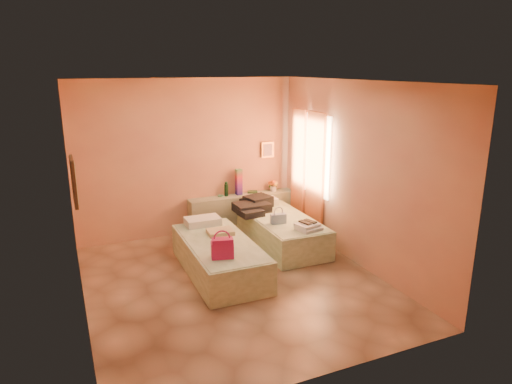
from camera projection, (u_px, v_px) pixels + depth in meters
ground at (234, 283)px, 6.51m from camera, size 4.50×4.50×0.00m
room_walls at (232, 152)px, 6.62m from camera, size 4.02×4.51×2.81m
headboard_ledge at (242, 211)px, 8.66m from camera, size 2.05×0.30×0.65m
bed_left at (219, 257)px, 6.77m from camera, size 0.92×2.01×0.50m
bed_right at (281, 231)px, 7.86m from camera, size 0.92×2.01×0.50m
water_bottle at (226, 189)px, 8.47m from camera, size 0.09×0.09×0.26m
rainbow_box at (239, 182)px, 8.54m from camera, size 0.12×0.12×0.49m
small_dish at (220, 196)px, 8.46m from camera, size 0.12×0.12×0.03m
green_book at (252, 192)px, 8.73m from camera, size 0.22×0.19×0.03m
flower_vase at (273, 185)px, 8.81m from camera, size 0.21×0.21×0.26m
magenta_handbag at (222, 248)px, 6.10m from camera, size 0.33×0.23×0.28m
khaki_garment at (220, 232)px, 6.99m from camera, size 0.40×0.33×0.07m
clothes_pile at (255, 206)px, 8.08m from camera, size 0.76×0.76×0.20m
blue_handbag at (278, 219)px, 7.45m from camera, size 0.26×0.13×0.16m
towel_stack at (309, 227)px, 7.17m from camera, size 0.40×0.36×0.10m
sandal_pair at (308, 222)px, 7.20m from camera, size 0.22×0.26×0.02m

